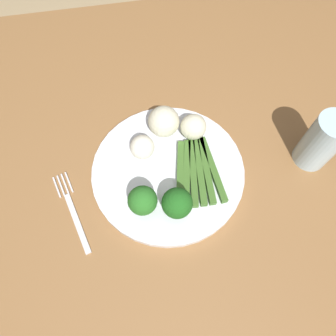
{
  "coord_description": "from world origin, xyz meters",
  "views": [
    {
      "loc": [
        -0.03,
        -0.23,
        1.28
      ],
      "look_at": [
        0.02,
        0.02,
        0.77
      ],
      "focal_mm": 32.24,
      "sensor_mm": 36.0,
      "label": 1
    }
  ],
  "objects_px": {
    "dining_table": "(161,198)",
    "broccoli_back": "(177,203)",
    "cauliflower_front": "(164,122)",
    "cauliflower_back_right": "(193,127)",
    "cauliflower_near_center": "(142,147)",
    "fork": "(73,211)",
    "broccoli_right": "(143,201)",
    "asparagus_bundle": "(196,172)",
    "water_glass": "(321,141)",
    "plate": "(168,171)"
  },
  "relations": [
    {
      "from": "plate",
      "to": "fork",
      "type": "relative_size",
      "value": 1.77
    },
    {
      "from": "asparagus_bundle",
      "to": "water_glass",
      "type": "height_order",
      "value": "water_glass"
    },
    {
      "from": "broccoli_right",
      "to": "broccoli_back",
      "type": "bearing_deg",
      "value": -15.45
    },
    {
      "from": "dining_table",
      "to": "water_glass",
      "type": "height_order",
      "value": "water_glass"
    },
    {
      "from": "dining_table",
      "to": "broccoli_back",
      "type": "height_order",
      "value": "broccoli_back"
    },
    {
      "from": "cauliflower_front",
      "to": "cauliflower_near_center",
      "type": "bearing_deg",
      "value": -137.4
    },
    {
      "from": "cauliflower_front",
      "to": "fork",
      "type": "height_order",
      "value": "cauliflower_front"
    },
    {
      "from": "cauliflower_near_center",
      "to": "cauliflower_back_right",
      "type": "relative_size",
      "value": 0.92
    },
    {
      "from": "broccoli_back",
      "to": "asparagus_bundle",
      "type": "bearing_deg",
      "value": 52.38
    },
    {
      "from": "dining_table",
      "to": "broccoli_right",
      "type": "distance_m",
      "value": 0.15
    },
    {
      "from": "cauliflower_near_center",
      "to": "fork",
      "type": "height_order",
      "value": "cauliflower_near_center"
    },
    {
      "from": "broccoli_right",
      "to": "cauliflower_near_center",
      "type": "bearing_deg",
      "value": 82.59
    },
    {
      "from": "broccoli_back",
      "to": "cauliflower_back_right",
      "type": "distance_m",
      "value": 0.16
    },
    {
      "from": "asparagus_bundle",
      "to": "water_glass",
      "type": "relative_size",
      "value": 1.21
    },
    {
      "from": "broccoli_right",
      "to": "cauliflower_front",
      "type": "bearing_deg",
      "value": 67.8
    },
    {
      "from": "dining_table",
      "to": "fork",
      "type": "bearing_deg",
      "value": -170.49
    },
    {
      "from": "broccoli_back",
      "to": "plate",
      "type": "bearing_deg",
      "value": 90.16
    },
    {
      "from": "dining_table",
      "to": "cauliflower_back_right",
      "type": "height_order",
      "value": "cauliflower_back_right"
    },
    {
      "from": "broccoli_back",
      "to": "broccoli_right",
      "type": "xyz_separation_m",
      "value": [
        -0.06,
        0.02,
        -0.0
      ]
    },
    {
      "from": "cauliflower_front",
      "to": "water_glass",
      "type": "height_order",
      "value": "water_glass"
    },
    {
      "from": "dining_table",
      "to": "cauliflower_back_right",
      "type": "distance_m",
      "value": 0.17
    },
    {
      "from": "broccoli_right",
      "to": "fork",
      "type": "bearing_deg",
      "value": 170.18
    },
    {
      "from": "plate",
      "to": "water_glass",
      "type": "relative_size",
      "value": 2.44
    },
    {
      "from": "plate",
      "to": "water_glass",
      "type": "bearing_deg",
      "value": -3.03
    },
    {
      "from": "plate",
      "to": "broccoli_right",
      "type": "relative_size",
      "value": 4.64
    },
    {
      "from": "dining_table",
      "to": "plate",
      "type": "height_order",
      "value": "plate"
    },
    {
      "from": "dining_table",
      "to": "cauliflower_near_center",
      "type": "bearing_deg",
      "value": 111.7
    },
    {
      "from": "cauliflower_near_center",
      "to": "water_glass",
      "type": "distance_m",
      "value": 0.33
    },
    {
      "from": "cauliflower_back_right",
      "to": "fork",
      "type": "bearing_deg",
      "value": -155.29
    },
    {
      "from": "cauliflower_near_center",
      "to": "cauliflower_front",
      "type": "height_order",
      "value": "cauliflower_front"
    },
    {
      "from": "dining_table",
      "to": "cauliflower_near_center",
      "type": "distance_m",
      "value": 0.14
    },
    {
      "from": "cauliflower_front",
      "to": "cauliflower_back_right",
      "type": "bearing_deg",
      "value": -18.97
    },
    {
      "from": "cauliflower_front",
      "to": "cauliflower_back_right",
      "type": "relative_size",
      "value": 1.21
    },
    {
      "from": "water_glass",
      "to": "broccoli_back",
      "type": "bearing_deg",
      "value": -166.36
    },
    {
      "from": "broccoli_right",
      "to": "cauliflower_back_right",
      "type": "bearing_deg",
      "value": 49.03
    },
    {
      "from": "plate",
      "to": "broccoli_right",
      "type": "bearing_deg",
      "value": -129.55
    },
    {
      "from": "cauliflower_back_right",
      "to": "water_glass",
      "type": "bearing_deg",
      "value": -20.98
    },
    {
      "from": "plate",
      "to": "broccoli_back",
      "type": "height_order",
      "value": "broccoli_back"
    },
    {
      "from": "cauliflower_near_center",
      "to": "fork",
      "type": "distance_m",
      "value": 0.17
    },
    {
      "from": "cauliflower_near_center",
      "to": "cauliflower_front",
      "type": "xyz_separation_m",
      "value": [
        0.05,
        0.04,
        0.01
      ]
    },
    {
      "from": "broccoli_right",
      "to": "cauliflower_near_center",
      "type": "relative_size",
      "value": 1.34
    },
    {
      "from": "asparagus_bundle",
      "to": "fork",
      "type": "bearing_deg",
      "value": -75.24
    },
    {
      "from": "dining_table",
      "to": "cauliflower_near_center",
      "type": "height_order",
      "value": "cauliflower_near_center"
    },
    {
      "from": "cauliflower_near_center",
      "to": "cauliflower_back_right",
      "type": "height_order",
      "value": "cauliflower_back_right"
    },
    {
      "from": "broccoli_back",
      "to": "cauliflower_near_center",
      "type": "height_order",
      "value": "broccoli_back"
    },
    {
      "from": "asparagus_bundle",
      "to": "cauliflower_front",
      "type": "bearing_deg",
      "value": -149.56
    },
    {
      "from": "broccoli_back",
      "to": "cauliflower_front",
      "type": "distance_m",
      "value": 0.17
    },
    {
      "from": "broccoli_right",
      "to": "fork",
      "type": "relative_size",
      "value": 0.38
    },
    {
      "from": "asparagus_bundle",
      "to": "broccoli_right",
      "type": "bearing_deg",
      "value": -56.74
    },
    {
      "from": "dining_table",
      "to": "cauliflower_front",
      "type": "height_order",
      "value": "cauliflower_front"
    }
  ]
}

